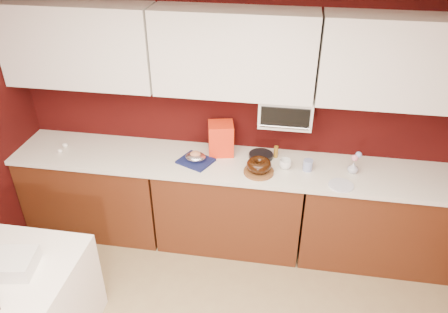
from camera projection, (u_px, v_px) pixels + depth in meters
ceiling at (145, 63)px, 1.41m from camera, size 4.00×4.50×0.02m
wall_back at (236, 112)px, 3.96m from camera, size 4.00×0.02×2.50m
base_cabinet_left at (97, 191)px, 4.31m from camera, size 1.31×0.58×0.86m
base_cabinet_center at (230, 204)px, 4.13m from camera, size 1.31×0.58×0.86m
base_cabinet_right at (375, 219)px, 3.95m from camera, size 1.31×0.58×0.86m
countertop at (230, 164)px, 3.89m from camera, size 4.00×0.62×0.04m
upper_cabinet_left at (78, 45)px, 3.69m from camera, size 1.31×0.33×0.70m
upper_cabinet_center at (234, 53)px, 3.51m from camera, size 1.31×0.33×0.70m
upper_cabinet_right at (407, 63)px, 3.32m from camera, size 1.31×0.33×0.70m
toaster_oven at (286, 110)px, 3.71m from camera, size 0.45×0.30×0.25m
toaster_oven_door at (285, 118)px, 3.58m from camera, size 0.40×0.02×0.18m
toaster_oven_handle at (284, 127)px, 3.60m from camera, size 0.42×0.02×0.02m
dining_table at (16, 302)px, 3.23m from camera, size 1.00×0.80×0.75m
cake_base at (259, 172)px, 3.74m from camera, size 0.28×0.28×0.02m
bundt_cake at (259, 165)px, 3.70m from camera, size 0.28×0.28×0.09m
navy_towel at (196, 161)px, 3.89m from camera, size 0.35×0.33×0.02m
foil_ham_nest at (196, 157)px, 3.86m from camera, size 0.22×0.20×0.07m
roasted_ham at (195, 154)px, 3.85m from camera, size 0.10×0.08×0.06m
pandoro_box at (221, 139)px, 3.95m from camera, size 0.26×0.24×0.30m
dark_pan at (261, 156)px, 3.94m from camera, size 0.28×0.28×0.04m
coffee_mug at (285, 163)px, 3.78m from camera, size 0.13×0.13×0.10m
blue_jar at (308, 165)px, 3.75m from camera, size 0.10×0.10×0.10m
flower_vase at (353, 167)px, 3.72m from camera, size 0.09×0.09×0.11m
flower_pink at (355, 158)px, 3.67m from camera, size 0.06×0.06×0.06m
flower_blue at (359, 155)px, 3.67m from camera, size 0.05×0.05×0.05m
china_plate at (341, 185)px, 3.58m from camera, size 0.23×0.23×0.01m
amber_bottle at (276, 152)px, 3.93m from camera, size 0.05×0.05×0.11m
egg_left at (60, 151)px, 4.02m from camera, size 0.05×0.04×0.04m
egg_right at (65, 145)px, 4.10m from camera, size 0.06×0.05×0.04m
newspaper_stack at (11, 264)px, 2.97m from camera, size 0.36×0.31×0.11m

